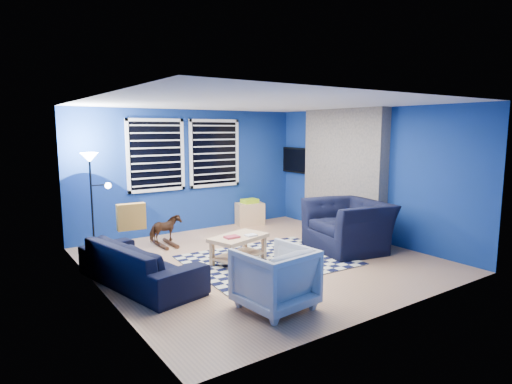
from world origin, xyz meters
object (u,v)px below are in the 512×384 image
rocking_horse (165,229)px  coffee_table (239,243)px  tv (298,160)px  armchair_bent (275,278)px  cabinet (250,213)px  armchair_big (348,226)px  sofa (140,263)px  floor_lamp (91,171)px

rocking_horse → coffee_table: bearing=-171.0°
tv → armchair_bent: (-3.40, -3.64, -1.03)m
cabinet → armchair_bent: bearing=-105.7°
armchair_big → coffee_table: bearing=-92.0°
coffee_table → cabinet: (1.67, 2.18, -0.06)m
tv → cabinet: bearing=167.8°
armchair_big → armchair_bent: bearing=-53.0°
sofa → coffee_table: sofa is taller
tv → rocking_horse: 3.57m
sofa → armchair_bent: bearing=-160.7°
armchair_bent → cabinet: (2.24, 3.89, -0.12)m
tv → cabinet: size_ratio=1.51×
tv → sofa: (-4.43, -1.96, -1.10)m
armchair_bent → cabinet: 4.50m
tv → coffee_table: tv is taller
armchair_big → armchair_bent: armchair_big is taller
sofa → rocking_horse: size_ratio=3.52×
cabinet → sofa: bearing=-131.7°
rocking_horse → sofa: bearing=136.7°
sofa → rocking_horse: (1.04, 1.62, 0.02)m
rocking_horse → cabinet: 2.31m
tv → armchair_big: size_ratio=0.75×
armchair_big → cabinet: bearing=-162.4°
tv → floor_lamp: bearing=-179.4°
armchair_bent → armchair_big: bearing=-159.6°
tv → floor_lamp: floor_lamp is taller
floor_lamp → rocking_horse: bearing=-14.0°
floor_lamp → coffee_table: bearing=-47.6°
sofa → floor_lamp: (-0.11, 1.91, 1.11)m
armchair_big → floor_lamp: size_ratio=0.77×
sofa → floor_lamp: 2.21m
sofa → cabinet: sofa is taller
armchair_big → floor_lamp: bearing=-111.4°
cabinet → floor_lamp: floor_lamp is taller
armchair_bent → rocking_horse: (0.01, 3.31, -0.06)m
armchair_big → rocking_horse: (-2.55, 2.05, -0.12)m
coffee_table → floor_lamp: 2.78m
sofa → armchair_bent: armchair_bent is taller
rocking_horse → cabinet: (2.23, 0.59, -0.06)m
floor_lamp → cabinet: bearing=5.0°
rocking_horse → floor_lamp: size_ratio=0.34×
armchair_big → coffee_table: 2.04m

